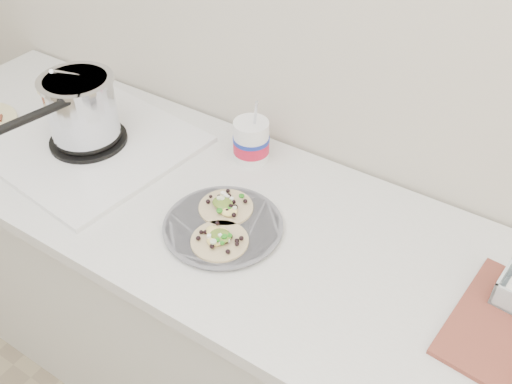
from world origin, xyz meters
The scene contains 4 objects.
counter centered at (0.00, 1.43, 0.45)m, with size 2.44×0.66×0.90m.
stove centered at (-0.60, 1.42, 0.99)m, with size 0.59×0.56×0.26m.
taco_plate centered at (-0.07, 1.35, 0.92)m, with size 0.29×0.29×0.04m.
tub centered at (-0.17, 1.63, 0.97)m, with size 0.10×0.10×0.22m.
Camera 1 is at (0.54, 0.56, 1.87)m, focal length 40.00 mm.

